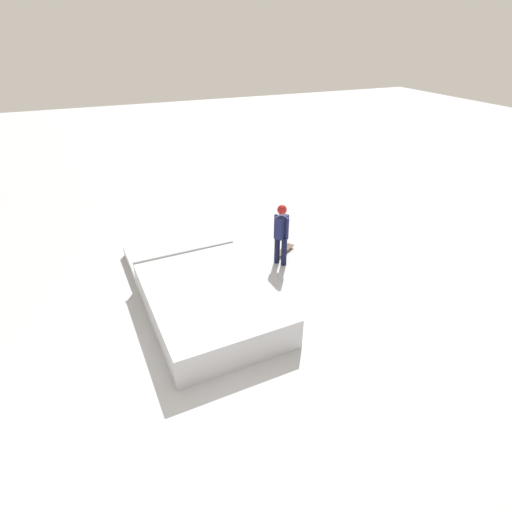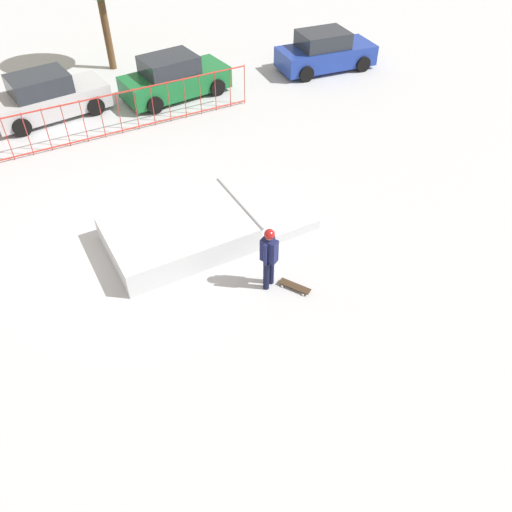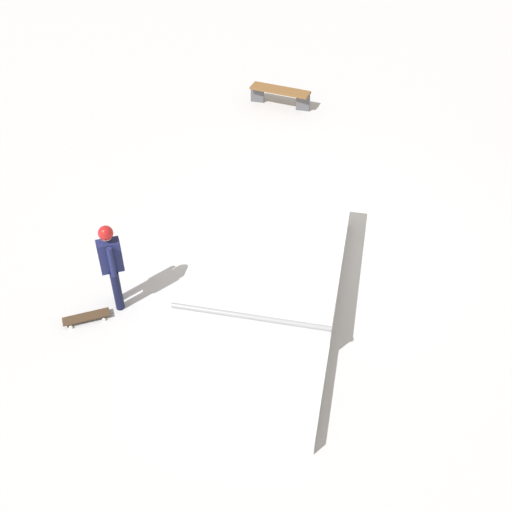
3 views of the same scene
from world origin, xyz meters
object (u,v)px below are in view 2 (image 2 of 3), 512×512
skater (269,254)px  parked_car_blue (325,52)px  parked_car_silver (47,98)px  skate_ramp (195,229)px  skateboard (295,286)px  parked_car_green (174,78)px

skater → parked_car_blue: 13.43m
skater → parked_car_silver: 11.79m
skate_ramp → parked_car_blue: (9.09, 8.23, 0.41)m
skater → skateboard: (0.52, -0.38, -0.93)m
skateboard → parked_car_green: bearing=141.5°
parked_car_blue → skater: bearing=-123.9°
parked_car_silver → parked_car_blue: bearing=-13.1°
skater → parked_car_silver: skater is taller
parked_car_silver → skater: bearing=-84.0°
parked_car_silver → parked_car_blue: same height
parked_car_green → parked_car_blue: bearing=-10.8°
skateboard → parked_car_silver: bearing=164.0°
skate_ramp → parked_car_green: parked_car_green is taller
skate_ramp → skater: 2.71m
skate_ramp → skateboard: skate_ramp is taller
skater → skateboard: size_ratio=2.22×
parked_car_green → parked_car_silver: bearing=166.5°
parked_car_blue → skate_ramp: bearing=-134.4°
parked_car_silver → parked_car_green: (4.68, -0.41, 0.00)m
parked_car_green → parked_car_blue: 6.65m
skateboard → parked_car_green: (0.99, 11.33, 0.65)m
skateboard → skater: bearing=-160.0°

